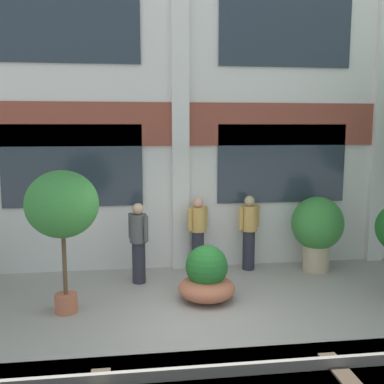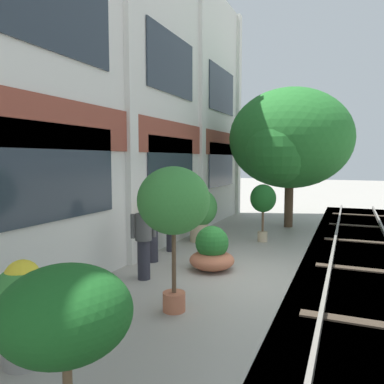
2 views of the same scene
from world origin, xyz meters
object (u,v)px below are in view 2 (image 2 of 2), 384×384
Objects in this scene: potted_plant_wide_bowl at (212,252)px; potted_plant_tall_urn at (174,204)px; potted_plant_terracotta_small at (263,200)px; resident_near_plants at (153,226)px; potted_plant_glazed_jar at (23,304)px; resident_watching_tracks at (171,219)px; potted_plant_fluted_column at (199,210)px; potted_plant_low_pan at (66,319)px; broadleaf_tree at (290,141)px; resident_by_doorway at (144,239)px.

potted_plant_wide_bowl is 0.43× the size of potted_plant_tall_urn.
potted_plant_terracotta_small is 3.81m from resident_near_plants.
resident_watching_tracks is at bearing 8.20° from potted_plant_glazed_jar.
potted_plant_terracotta_small reaches higher than potted_plant_glazed_jar.
potted_plant_terracotta_small reaches higher than potted_plant_fluted_column.
potted_plant_low_pan is 2.18m from potted_plant_glazed_jar.
broadleaf_tree is 5.92m from resident_watching_tracks.
broadleaf_tree is at bearing 35.18° from resident_near_plants.
potted_plant_low_pan is 5.00m from resident_by_doorway.
potted_plant_tall_urn reaches higher than potted_plant_fluted_column.
broadleaf_tree reaches higher than potted_plant_glazed_jar.
resident_near_plants reaches higher than potted_plant_glazed_jar.
potted_plant_wide_bowl is at bearing 4.97° from potted_plant_tall_urn.
potted_plant_wide_bowl is 0.58× the size of potted_plant_low_pan.
potted_plant_low_pan is 1.35× the size of potted_plant_glazed_jar.
potted_plant_tall_urn is at bearing -162.67° from potted_plant_fluted_column.
potted_plant_fluted_column is (-3.52, 2.12, -2.17)m from broadleaf_tree.
potted_plant_terracotta_small is at bearing -68.30° from potted_plant_fluted_column.
potted_plant_tall_urn is at bearing 176.24° from broadleaf_tree.
potted_plant_glazed_jar is at bearing 170.33° from potted_plant_wide_bowl.
resident_near_plants is at bearing 87.49° from potted_plant_wide_bowl.
potted_plant_tall_urn is (-8.51, 0.56, -1.34)m from broadleaf_tree.
potted_plant_tall_urn is (-4.99, -1.56, 0.83)m from potted_plant_fluted_column.
potted_plant_wide_bowl is 0.63× the size of resident_watching_tracks.
potted_plant_wide_bowl is 0.63× the size of resident_near_plants.
resident_by_doorway is 2.41m from resident_watching_tracks.
potted_plant_wide_bowl is 0.59× the size of potted_plant_terracotta_small.
potted_plant_low_pan is at bearing -17.13° from resident_by_doorway.
resident_by_doorway is at bearing 161.56° from potted_plant_terracotta_small.
resident_watching_tracks reaches higher than potted_plant_glazed_jar.
potted_plant_low_pan is at bearing -176.66° from potted_plant_terracotta_small.
potted_plant_terracotta_small is 1.09× the size of potted_plant_fluted_column.
resident_by_doorway is at bearing 137.67° from potted_plant_wide_bowl.
resident_near_plants is at bearing 159.92° from resident_by_doorway.
broadleaf_tree is 4.64m from potted_plant_fluted_column.
potted_plant_tall_urn reaches higher than potted_plant_low_pan.
potted_plant_terracotta_small is at bearing -2.19° from potted_plant_tall_urn.
potted_plant_low_pan is 1.09× the size of resident_by_doorway.
potted_plant_low_pan is (-3.33, -0.75, -0.43)m from potted_plant_tall_urn.
potted_plant_low_pan is (-9.03, -0.53, 0.10)m from potted_plant_terracotta_small.
potted_plant_tall_urn is at bearing 5.19° from resident_by_doorway.
resident_near_plants is (4.60, 0.77, 0.12)m from potted_plant_glazed_jar.
potted_plant_fluted_column is at bearing 143.18° from resident_by_doorway.
potted_plant_terracotta_small is (3.31, -0.43, 0.84)m from potted_plant_wide_bowl.
broadleaf_tree reaches higher than resident_near_plants.
resident_watching_tracks is (5.71, 0.82, 0.12)m from potted_plant_glazed_jar.
potted_plant_low_pan reaches higher than potted_plant_fluted_column.
potted_plant_glazed_jar is (-4.53, 0.77, 0.33)m from potted_plant_wide_bowl.
potted_plant_glazed_jar is 5.77m from resident_watching_tracks.
potted_plant_glazed_jar is at bearing -36.04° from resident_by_doorway.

